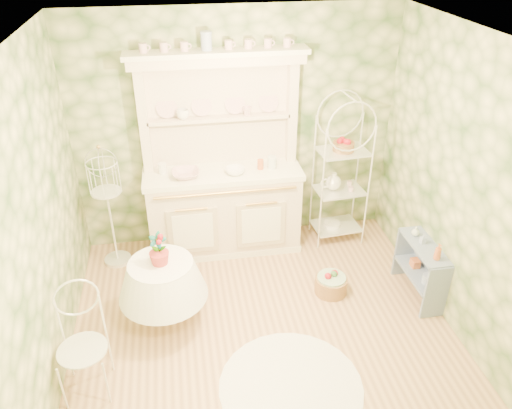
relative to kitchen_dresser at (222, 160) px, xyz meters
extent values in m
plane|color=tan|center=(0.20, -1.52, -1.15)|extent=(3.60, 3.60, 0.00)
plane|color=white|center=(0.20, -1.52, 1.56)|extent=(3.60, 3.60, 0.00)
plane|color=beige|center=(-1.60, -1.52, 0.21)|extent=(3.60, 3.60, 0.00)
plane|color=beige|center=(2.00, -1.52, 0.21)|extent=(3.60, 3.60, 0.00)
plane|color=beige|center=(0.20, 0.28, 0.21)|extent=(3.60, 3.60, 0.00)
plane|color=beige|center=(0.20, -3.32, 0.21)|extent=(3.60, 3.60, 0.00)
cube|color=#F1E0C9|center=(0.00, 0.00, 0.00)|extent=(1.87, 0.61, 2.29)
cube|color=white|center=(1.37, -0.02, -0.31)|extent=(0.55, 0.41, 1.67)
cube|color=#7284A7|center=(1.88, -1.20, -0.83)|extent=(0.37, 0.76, 0.63)
cylinder|color=white|center=(-0.71, -1.18, -0.78)|extent=(0.81, 0.81, 0.73)
cube|color=white|center=(-1.36, -1.88, -0.75)|extent=(0.43, 0.43, 0.78)
cube|color=white|center=(-1.26, -0.09, -0.45)|extent=(0.34, 0.34, 1.39)
cylinder|color=#A27345|center=(1.00, -1.02, -1.04)|extent=(0.37, 0.37, 0.22)
cylinder|color=white|center=(0.31, -2.15, -1.14)|extent=(1.51, 1.51, 0.01)
imported|color=white|center=(-0.41, -0.08, -0.13)|extent=(0.31, 0.31, 0.07)
imported|color=white|center=(0.13, -0.09, -0.13)|extent=(0.29, 0.29, 0.07)
imported|color=white|center=(-0.39, 0.16, 0.47)|extent=(0.16, 0.16, 0.11)
imported|color=white|center=(0.30, 0.16, 0.47)|extent=(0.10, 0.10, 0.09)
imported|color=#3F7238|center=(-0.72, -1.16, -0.30)|extent=(0.18, 0.14, 0.31)
imported|color=#BF5E2D|center=(1.88, -1.43, -0.46)|extent=(0.08, 0.08, 0.17)
imported|color=#96A6CA|center=(1.87, -1.16, -0.49)|extent=(0.05, 0.05, 0.11)
imported|color=silver|center=(1.86, -1.01, -0.50)|extent=(0.10, 0.10, 0.10)
camera|label=1|loc=(-0.46, -4.92, 2.33)|focal=35.00mm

